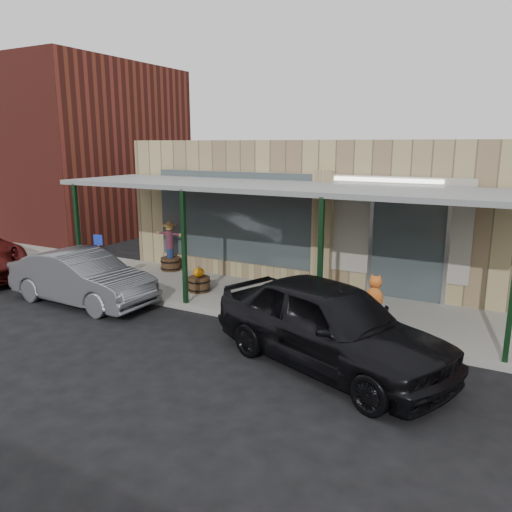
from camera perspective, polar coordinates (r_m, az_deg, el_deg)
The scene contains 10 objects.
ground at distance 10.28m, azimuth -7.01°, elevation -10.89°, with size 120.00×120.00×0.00m, color black.
sidewalk at distance 13.15m, azimuth 2.15°, elevation -5.12°, with size 40.00×3.20×0.15m, color gray.
storefront at distance 16.85m, azimuth 9.19°, elevation 5.71°, with size 12.00×6.25×4.20m.
awning at distance 12.53m, azimuth 2.19°, elevation 7.72°, with size 12.00×3.00×3.04m.
block_buildings_near at distance 17.19m, azimuth 17.01°, elevation 11.06°, with size 61.00×8.00×8.00m.
barrel_scarecrow at distance 16.07m, azimuth -9.78°, elevation 0.26°, with size 0.94×0.78×1.59m.
barrel_pumpkin at distance 13.73m, azimuth -6.54°, elevation -3.00°, with size 0.77×0.77×0.71m.
handicap_sign at distance 14.86m, azimuth -17.51°, elevation 0.39°, with size 0.30×0.06×1.44m.
parked_sedan at distance 9.43m, azimuth 8.44°, elevation -7.72°, with size 5.24×3.53×1.66m.
car_grey at distance 13.78m, azimuth -19.27°, elevation -2.35°, with size 1.46×4.19×1.38m, color #5B5C63.
Camera 1 is at (5.56, -7.61, 4.10)m, focal length 35.00 mm.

